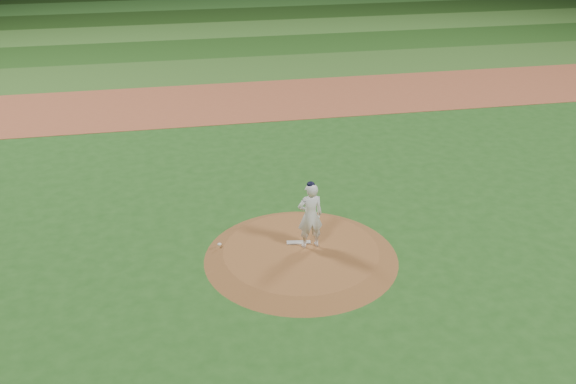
{
  "coord_description": "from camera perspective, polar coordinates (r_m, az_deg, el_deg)",
  "views": [
    {
      "loc": [
        -3.21,
        -15.1,
        9.85
      ],
      "look_at": [
        0.0,
        2.0,
        1.1
      ],
      "focal_mm": 40.0,
      "sensor_mm": 36.0,
      "label": 1
    }
  ],
  "objects": [
    {
      "name": "ground",
      "position": [
        18.31,
        1.16,
        -5.85
      ],
      "size": [
        120.0,
        120.0,
        0.0
      ],
      "primitive_type": "plane",
      "color": "#21521A",
      "rests_on": "ground"
    },
    {
      "name": "infield_dirt_band",
      "position": [
        30.89,
        -4.15,
        8.05
      ],
      "size": [
        70.0,
        6.0,
        0.02
      ],
      "primitive_type": "cube",
      "color": "#9C4E30",
      "rests_on": "ground"
    },
    {
      "name": "outfield_stripe_0",
      "position": [
        36.12,
        -5.22,
        10.78
      ],
      "size": [
        70.0,
        5.0,
        0.02
      ],
      "primitive_type": "cube",
      "color": "#366424",
      "rests_on": "ground"
    },
    {
      "name": "outfield_stripe_1",
      "position": [
        40.93,
        -5.97,
        12.65
      ],
      "size": [
        70.0,
        5.0,
        0.02
      ],
      "primitive_type": "cube",
      "color": "#214D18",
      "rests_on": "ground"
    },
    {
      "name": "outfield_stripe_2",
      "position": [
        45.79,
        -6.56,
        14.12
      ],
      "size": [
        70.0,
        5.0,
        0.02
      ],
      "primitive_type": "cube",
      "color": "#3F782B",
      "rests_on": "ground"
    },
    {
      "name": "outfield_stripe_3",
      "position": [
        50.67,
        -7.05,
        15.31
      ],
      "size": [
        70.0,
        5.0,
        0.02
      ],
      "primitive_type": "cube",
      "color": "#204616",
      "rests_on": "ground"
    },
    {
      "name": "outfield_stripe_4",
      "position": [
        55.57,
        -7.45,
        16.29
      ],
      "size": [
        70.0,
        5.0,
        0.02
      ],
      "primitive_type": "cube",
      "color": "#377A2C",
      "rests_on": "ground"
    },
    {
      "name": "pitchers_mound",
      "position": [
        18.25,
        1.16,
        -5.52
      ],
      "size": [
        5.5,
        5.5,
        0.25
      ],
      "primitive_type": "cone",
      "color": "brown",
      "rests_on": "ground"
    },
    {
      "name": "pitching_rubber",
      "position": [
        18.5,
        0.95,
        -4.5
      ],
      "size": [
        0.7,
        0.27,
        0.03
      ],
      "primitive_type": "cube",
      "rotation": [
        0.0,
        0.0,
        -0.14
      ],
      "color": "white",
      "rests_on": "pitchers_mound"
    },
    {
      "name": "rosin_bag",
      "position": [
        18.48,
        -6.11,
        -4.64
      ],
      "size": [
        0.12,
        0.12,
        0.07
      ],
      "primitive_type": "ellipsoid",
      "color": "silver",
      "rests_on": "pitchers_mound"
    },
    {
      "name": "pitcher_on_mound",
      "position": [
        17.87,
        1.99,
        -2.08
      ],
      "size": [
        0.76,
        0.53,
        2.04
      ],
      "color": "white",
      "rests_on": "pitchers_mound"
    }
  ]
}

